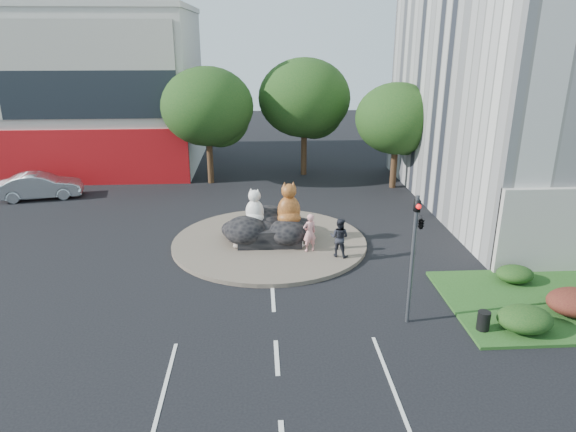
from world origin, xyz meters
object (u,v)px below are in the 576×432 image
pedestrian_pink (310,233)px  cat_white (255,206)px  cat_tabby (289,203)px  pedestrian_dark (339,237)px  kitten_white (300,241)px  parked_car (40,186)px  litter_bin (483,321)px  kitten_calico (237,240)px

pedestrian_pink → cat_white: bearing=-55.1°
cat_tabby → pedestrian_dark: 3.32m
cat_white → kitten_white: bearing=-7.5°
cat_white → parked_car: 16.60m
pedestrian_pink → litter_bin: (5.61, -7.37, -0.68)m
kitten_calico → pedestrian_dark: size_ratio=0.43×
kitten_calico → litter_bin: size_ratio=1.16×
pedestrian_dark → parked_car: 21.25m
pedestrian_dark → cat_white: bearing=-5.1°
cat_white → parked_car: (-14.18, 8.55, -1.17)m
cat_white → litter_bin: cat_white is taller
kitten_white → pedestrian_dark: bearing=-63.6°
kitten_white → cat_tabby: bearing=84.2°
parked_car → litter_bin: size_ratio=7.21×
cat_tabby → parked_car: cat_tabby is taller
cat_tabby → pedestrian_pink: bearing=-63.1°
pedestrian_dark → cat_tabby: bearing=-17.5°
pedestrian_pink → pedestrian_dark: bearing=130.0°
cat_white → litter_bin: size_ratio=2.58×
cat_white → parked_car: size_ratio=0.36×
pedestrian_dark → kitten_calico: bearing=11.6°
pedestrian_pink → parked_car: size_ratio=0.37×
cat_tabby → pedestrian_dark: cat_tabby is taller
cat_white → pedestrian_dark: (4.01, -2.43, -0.87)m
kitten_white → parked_car: parked_car is taller
cat_tabby → parked_car: 18.24m
parked_car → pedestrian_dark: bearing=-133.1°
cat_white → kitten_white: size_ratio=2.49×
kitten_white → pedestrian_dark: (1.80, -1.16, 0.59)m
kitten_calico → litter_bin: kitten_calico is taller
kitten_calico → litter_bin: 12.12m
kitten_calico → pedestrian_pink: (3.55, -0.56, 0.54)m
cat_tabby → litter_bin: bearing=-58.9°
kitten_white → parked_car: size_ratio=0.14×
cat_white → litter_bin: (8.27, -9.09, -1.55)m
kitten_calico → kitten_white: size_ratio=1.12×
kitten_calico → litter_bin: (9.16, -7.93, -0.14)m
pedestrian_dark → parked_car: pedestrian_dark is taller
cat_tabby → pedestrian_dark: (2.27, -2.17, -1.06)m
cat_tabby → kitten_calico: bearing=-166.5°
pedestrian_pink → pedestrian_dark: 1.53m
cat_white → kitten_white: 2.93m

